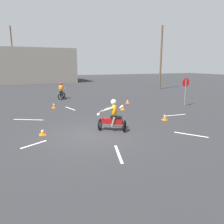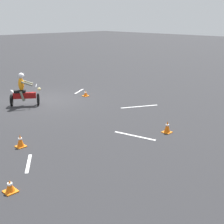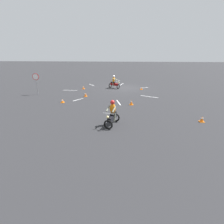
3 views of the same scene
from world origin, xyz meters
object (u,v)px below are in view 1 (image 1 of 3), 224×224
object	(u,v)px
traffic_cone_near_right	(42,132)
motorcycle_rider_background	(61,92)
stop_sign	(186,86)
traffic_cone_far_right	(128,102)
traffic_cone_far_center	(165,117)
motorcycle_rider_foreground	(113,117)
traffic_cone_near_left	(123,107)
utility_pole_near	(161,58)
traffic_cone_mid_left	(54,105)
utility_pole_far	(13,56)

from	to	relation	value
traffic_cone_near_right	motorcycle_rider_background	bearing A→B (deg)	75.93
stop_sign	traffic_cone_far_right	distance (m)	5.00
motorcycle_rider_background	traffic_cone_far_right	size ratio (longest dim) A/B	4.96
motorcycle_rider_background	traffic_cone_far_center	distance (m)	11.93
traffic_cone_far_right	traffic_cone_far_center	size ratio (longest dim) A/B	0.84
motorcycle_rider_background	stop_sign	bearing A→B (deg)	-24.95
traffic_cone_near_right	traffic_cone_far_center	world-z (taller)	traffic_cone_far_center
motorcycle_rider_foreground	traffic_cone_near_left	xyz separation A→B (m)	(2.72, 4.60, -0.51)
utility_pole_near	stop_sign	bearing A→B (deg)	-115.44
traffic_cone_mid_left	utility_pole_near	world-z (taller)	utility_pole_near
motorcycle_rider_background	traffic_cone_far_right	bearing A→B (deg)	-27.61
stop_sign	utility_pole_far	xyz separation A→B (m)	(-13.43, 28.05, 3.22)
motorcycle_rider_foreground	traffic_cone_near_right	xyz separation A→B (m)	(-3.44, 0.65, -0.58)
traffic_cone_near_left	traffic_cone_far_center	size ratio (longest dim) A/B	1.11
motorcycle_rider_foreground	motorcycle_rider_background	world-z (taller)	same
motorcycle_rider_foreground	utility_pole_near	xyz separation A→B (m)	(13.71, 15.84, 3.50)
stop_sign	traffic_cone_near_right	world-z (taller)	stop_sign
traffic_cone_near_left	traffic_cone_far_right	world-z (taller)	traffic_cone_near_left
traffic_cone_near_right	traffic_cone_near_left	bearing A→B (deg)	32.65
motorcycle_rider_foreground	stop_sign	size ratio (longest dim) A/B	0.72
traffic_cone_far_center	utility_pole_near	world-z (taller)	utility_pole_near
traffic_cone_far_center	utility_pole_near	size ratio (longest dim) A/B	0.05
motorcycle_rider_background	utility_pole_near	distance (m)	15.28
traffic_cone_mid_left	utility_pole_far	distance (m)	25.53
motorcycle_rider_background	traffic_cone_far_right	xyz separation A→B (m)	(4.97, -4.84, -0.57)
traffic_cone_near_right	traffic_cone_far_right	distance (m)	10.08
traffic_cone_mid_left	traffic_cone_far_right	bearing A→B (deg)	-2.19
traffic_cone_near_left	traffic_cone_far_center	xyz separation A→B (m)	(1.11, -3.78, -0.02)
traffic_cone_far_right	utility_pole_near	world-z (taller)	utility_pole_near
traffic_cone_near_left	traffic_cone_far_center	distance (m)	3.93
motorcycle_rider_foreground	traffic_cone_near_right	distance (m)	3.55
motorcycle_rider_background	traffic_cone_mid_left	distance (m)	4.82
motorcycle_rider_foreground	traffic_cone_far_right	world-z (taller)	motorcycle_rider_foreground
motorcycle_rider_background	utility_pole_near	xyz separation A→B (m)	(14.33, 3.97, 3.50)
traffic_cone_far_center	utility_pole_near	bearing A→B (deg)	56.68
traffic_cone_mid_left	traffic_cone_far_center	xyz separation A→B (m)	(5.83, -6.46, -0.03)
utility_pole_near	utility_pole_far	world-z (taller)	utility_pole_far
traffic_cone_near_right	traffic_cone_far_center	distance (m)	7.27
traffic_cone_far_right	traffic_cone_far_center	distance (m)	6.24
traffic_cone_far_right	motorcycle_rider_foreground	bearing A→B (deg)	-121.69
traffic_cone_far_right	motorcycle_rider_background	bearing A→B (deg)	135.80
motorcycle_rider_background	traffic_cone_mid_left	xyz separation A→B (m)	(-1.38, -4.59, -0.50)
utility_pole_far	utility_pole_near	bearing A→B (deg)	-40.66
traffic_cone_near_right	utility_pole_near	bearing A→B (deg)	41.55
motorcycle_rider_foreground	traffic_cone_far_right	bearing A→B (deg)	3.46
traffic_cone_near_left	utility_pole_near	distance (m)	16.23
stop_sign	traffic_cone_far_center	distance (m)	5.61
traffic_cone_near_right	traffic_cone_far_center	size ratio (longest dim) A/B	0.80
stop_sign	traffic_cone_far_center	xyz separation A→B (m)	(-4.30, -3.30, -1.44)
traffic_cone_mid_left	utility_pole_far	xyz separation A→B (m)	(-3.30, 24.89, 4.63)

